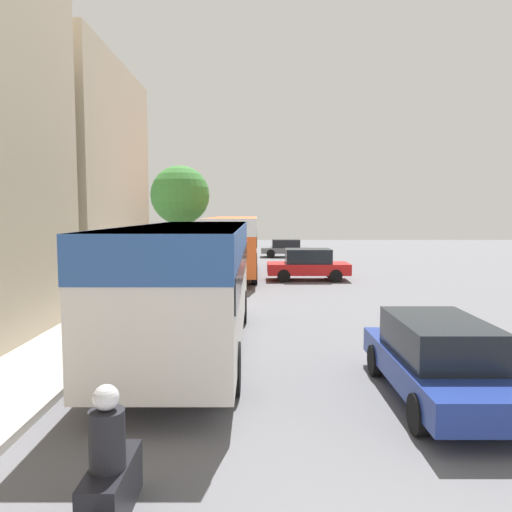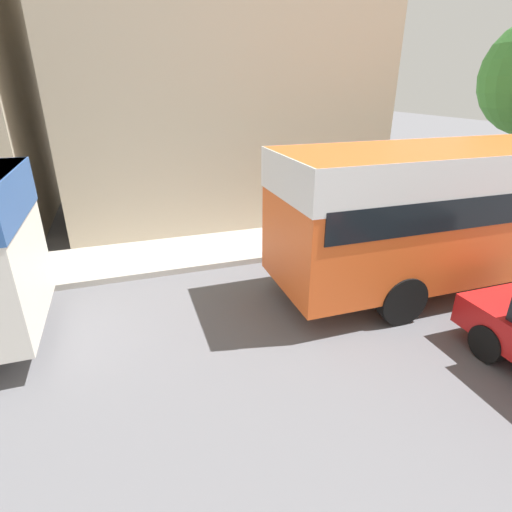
{
  "view_description": "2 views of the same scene",
  "coord_description": "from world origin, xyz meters",
  "views": [
    {
      "loc": [
        -0.41,
        -2.36,
        3.42
      ],
      "look_at": [
        -0.39,
        19.63,
        1.5
      ],
      "focal_mm": 35.0,
      "sensor_mm": 36.0,
      "label": 1
    },
    {
      "loc": [
        4.99,
        16.41,
        4.34
      ],
      "look_at": [
        -0.52,
        18.25,
        1.81
      ],
      "focal_mm": 28.0,
      "sensor_mm": 36.0,
      "label": 2
    }
  ],
  "objects": [
    {
      "name": "car_crossing",
      "position": [
        2.23,
        22.72,
        0.81
      ],
      "size": [
        4.11,
        1.91,
        1.59
      ],
      "rotation": [
        0.0,
        0.0,
        1.57
      ],
      "color": "red",
      "rests_on": "ground_plane"
    },
    {
      "name": "car_distant",
      "position": [
        2.9,
        6.47,
        0.78
      ],
      "size": [
        1.8,
        4.55,
        1.5
      ],
      "rotation": [
        0.0,
        0.0,
        3.14
      ],
      "color": "navy",
      "rests_on": "ground_plane"
    },
    {
      "name": "car_far_curb",
      "position": [
        1.89,
        35.93,
        0.72
      ],
      "size": [
        3.81,
        1.9,
        1.35
      ],
      "rotation": [
        0.0,
        0.0,
        -1.57
      ],
      "color": "slate",
      "rests_on": "ground_plane"
    },
    {
      "name": "building_far_terrace",
      "position": [
        -9.28,
        19.74,
        4.94
      ],
      "size": [
        6.16,
        9.9,
        9.88
      ],
      "color": "#BCAD93",
      "rests_on": "ground_plane"
    },
    {
      "name": "pedestrian_near_curb",
      "position": [
        -5.51,
        26.23,
        1.11
      ],
      "size": [
        0.33,
        0.33,
        1.84
      ],
      "color": "#232838",
      "rests_on": "sidewalk"
    },
    {
      "name": "motorcycle_behind_lead",
      "position": [
        -1.89,
        2.47,
        0.68
      ],
      "size": [
        0.38,
        2.24,
        1.73
      ],
      "color": "black",
      "rests_on": "ground_plane"
    },
    {
      "name": "bus_lead",
      "position": [
        -2.02,
        9.84,
        2.01
      ],
      "size": [
        2.63,
        9.94,
        3.11
      ],
      "color": "silver",
      "rests_on": "ground_plane"
    },
    {
      "name": "bus_following",
      "position": [
        -1.6,
        24.53,
        2.05
      ],
      "size": [
        2.51,
        10.79,
        3.16
      ],
      "color": "#EA5B23",
      "rests_on": "ground_plane"
    },
    {
      "name": "street_tree",
      "position": [
        -5.21,
        29.36,
        4.5
      ],
      "size": [
        3.71,
        3.71,
        6.23
      ],
      "color": "brown",
      "rests_on": "sidewalk"
    }
  ]
}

